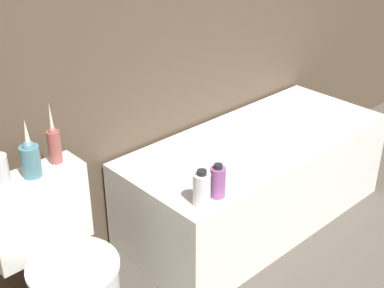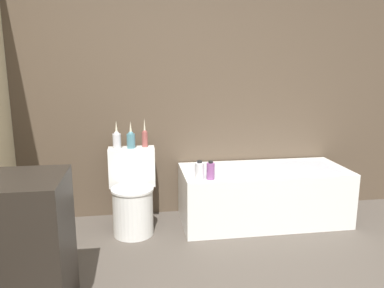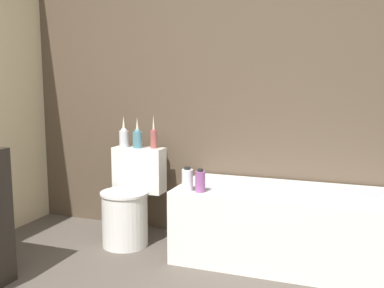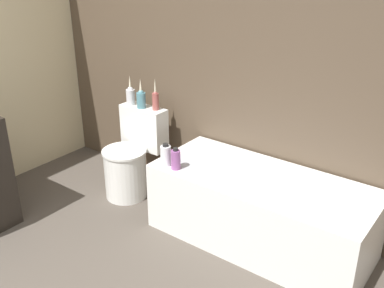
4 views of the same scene
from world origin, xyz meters
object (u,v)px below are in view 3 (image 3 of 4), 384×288
object	(u,v)px
shampoo_bottle_tall	(187,180)
vase_bronze	(154,137)
vase_gold	(124,137)
vase_silver	(137,138)
toilet	(129,203)
bathtub	(288,226)
shampoo_bottle_short	(200,181)

from	to	relation	value
shampoo_bottle_tall	vase_bronze	bearing A→B (deg)	137.40
vase_gold	vase_silver	distance (m)	0.13
vase_silver	toilet	bearing A→B (deg)	-90.00
bathtub	shampoo_bottle_tall	world-z (taller)	shampoo_bottle_tall
toilet	vase_silver	bearing A→B (deg)	90.00
vase_silver	vase_bronze	xyz separation A→B (m)	(0.13, 0.04, 0.00)
toilet	shampoo_bottle_tall	size ratio (longest dim) A/B	4.36
bathtub	vase_silver	distance (m)	1.39
vase_bronze	bathtub	bearing A→B (deg)	-8.38
toilet	shampoo_bottle_short	bearing A→B (deg)	-18.29
vase_gold	vase_silver	xyz separation A→B (m)	(0.13, -0.01, -0.00)
vase_gold	vase_bronze	world-z (taller)	vase_bronze
vase_silver	bathtub	bearing A→B (deg)	-5.86
vase_bronze	shampoo_bottle_tall	xyz separation A→B (m)	(0.46, -0.42, -0.23)
vase_bronze	vase_gold	bearing A→B (deg)	-173.37
vase_silver	vase_bronze	size ratio (longest dim) A/B	0.93
vase_gold	shampoo_bottle_short	distance (m)	0.93
vase_gold	shampoo_bottle_tall	world-z (taller)	vase_gold
vase_bronze	shampoo_bottle_tall	world-z (taller)	vase_bronze
vase_silver	vase_bronze	bearing A→B (deg)	16.02
vase_silver	shampoo_bottle_tall	bearing A→B (deg)	-33.10
toilet	vase_bronze	xyz separation A→B (m)	(0.13, 0.20, 0.52)
bathtub	vase_bronze	size ratio (longest dim) A/B	5.82
vase_silver	shampoo_bottle_tall	world-z (taller)	vase_silver
vase_bronze	shampoo_bottle_tall	bearing A→B (deg)	-42.60
vase_silver	vase_bronze	distance (m)	0.14
shampoo_bottle_tall	toilet	bearing A→B (deg)	159.24
bathtub	shampoo_bottle_tall	distance (m)	0.80
vase_gold	vase_silver	bearing A→B (deg)	-3.13
toilet	vase_gold	size ratio (longest dim) A/B	2.88
vase_gold	bathtub	bearing A→B (deg)	-5.61
vase_gold	shampoo_bottle_tall	size ratio (longest dim) A/B	1.51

